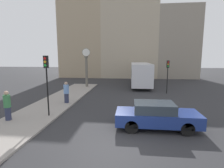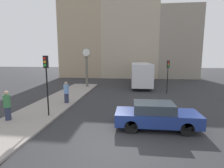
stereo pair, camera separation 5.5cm
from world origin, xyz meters
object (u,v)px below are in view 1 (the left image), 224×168
at_px(sedan_car, 156,115).
at_px(traffic_light_far, 168,70).
at_px(street_clock, 86,68).
at_px(traffic_light_near, 47,73).
at_px(bus_distant, 140,73).
at_px(pedestrian_green_hoodie, 7,106).
at_px(pedestrian_blue_stripe, 66,92).

bearing_deg(sedan_car, traffic_light_far, 75.63).
height_order(traffic_light_far, street_clock, street_clock).
xyz_separation_m(sedan_car, street_clock, (-6.92, 12.29, 1.80)).
distance_m(traffic_light_near, street_clock, 11.18).
xyz_separation_m(bus_distant, pedestrian_green_hoodie, (-8.52, -14.59, -0.72)).
xyz_separation_m(sedan_car, pedestrian_green_hoodie, (-8.59, 0.07, 0.26)).
bearing_deg(street_clock, pedestrian_green_hoodie, -97.79).
height_order(street_clock, pedestrian_green_hoodie, street_clock).
distance_m(traffic_light_far, pedestrian_blue_stripe, 10.56).
xyz_separation_m(traffic_light_far, pedestrian_blue_stripe, (-9.06, -5.20, -1.54)).
bearing_deg(bus_distant, street_clock, -160.91).
height_order(traffic_light_near, street_clock, street_clock).
relative_size(sedan_car, bus_distant, 0.47).
xyz_separation_m(bus_distant, traffic_light_far, (2.52, -5.11, 0.79)).
bearing_deg(pedestrian_blue_stripe, street_clock, 92.25).
distance_m(traffic_light_far, pedestrian_green_hoodie, 14.63).
bearing_deg(sedan_car, bus_distant, 90.29).
xyz_separation_m(traffic_light_near, pedestrian_blue_stripe, (-0.02, 3.23, -1.87)).
bearing_deg(bus_distant, pedestrian_blue_stripe, -122.36).
height_order(traffic_light_far, pedestrian_green_hoodie, traffic_light_far).
height_order(sedan_car, traffic_light_far, traffic_light_far).
bearing_deg(traffic_light_near, street_clock, 91.69).
relative_size(traffic_light_far, street_clock, 0.72).
bearing_deg(pedestrian_green_hoodie, sedan_car, -0.49).
height_order(sedan_car, bus_distant, bus_distant).
bearing_deg(pedestrian_blue_stripe, bus_distant, 57.64).
bearing_deg(street_clock, pedestrian_blue_stripe, -87.75).
bearing_deg(street_clock, traffic_light_far, -16.28).
bearing_deg(traffic_light_far, sedan_car, -104.37).
distance_m(bus_distant, pedestrian_green_hoodie, 16.91).
bearing_deg(pedestrian_blue_stripe, traffic_light_near, -89.69).
xyz_separation_m(sedan_car, traffic_light_near, (-6.59, 1.13, 2.10)).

